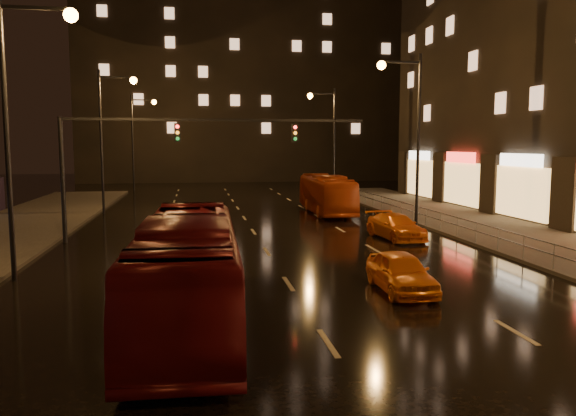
{
  "coord_description": "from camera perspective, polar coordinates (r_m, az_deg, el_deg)",
  "views": [
    {
      "loc": [
        -3.13,
        -8.96,
        4.84
      ],
      "look_at": [
        0.24,
        11.52,
        2.5
      ],
      "focal_mm": 35.0,
      "sensor_mm": 36.0,
      "label": 1
    }
  ],
  "objects": [
    {
      "name": "bus_curb",
      "position": [
        39.93,
        3.91,
        1.42
      ],
      "size": [
        2.53,
        9.83,
        2.72
      ],
      "primitive_type": "imported",
      "rotation": [
        0.0,
        0.0,
        -0.02
      ],
      "color": "#AF3A11",
      "rests_on": "ground"
    },
    {
      "name": "traffic_signal",
      "position": [
        29.03,
        -13.23,
        6.06
      ],
      "size": [
        15.31,
        0.32,
        6.2
      ],
      "color": "black",
      "rests_on": "ground"
    },
    {
      "name": "bus_red",
      "position": [
        15.45,
        -10.09,
        -6.23
      ],
      "size": [
        2.8,
        10.7,
        2.96
      ],
      "primitive_type": "imported",
      "rotation": [
        0.0,
        0.0,
        -0.03
      ],
      "color": "#580C11",
      "rests_on": "ground"
    },
    {
      "name": "ground",
      "position": [
        29.53,
        -3.14,
        -3.01
      ],
      "size": [
        140.0,
        140.0,
        0.0
      ],
      "primitive_type": "plane",
      "color": "black",
      "rests_on": "ground"
    },
    {
      "name": "taxi_far",
      "position": [
        29.57,
        10.9,
        -1.85
      ],
      "size": [
        2.33,
        4.6,
        1.28
      ],
      "primitive_type": "imported",
      "rotation": [
        0.0,
        0.0,
        0.13
      ],
      "color": "orange",
      "rests_on": "ground"
    },
    {
      "name": "building_distant",
      "position": [
        82.33,
        -4.42,
        15.61
      ],
      "size": [
        44.0,
        16.0,
        36.0
      ],
      "primitive_type": "cube",
      "color": "black",
      "rests_on": "ground"
    },
    {
      "name": "taxi_near",
      "position": [
        19.03,
        11.4,
        -6.39
      ],
      "size": [
        1.66,
        3.91,
        1.32
      ],
      "primitive_type": "imported",
      "rotation": [
        0.0,
        0.0,
        -0.03
      ],
      "color": "orange",
      "rests_on": "ground"
    },
    {
      "name": "railing_right",
      "position": [
        30.33,
        16.82,
        -1.31
      ],
      "size": [
        0.05,
        56.0,
        1.0
      ],
      "color": "#99999E",
      "rests_on": "sidewalk_right"
    },
    {
      "name": "sidewalk_right",
      "position": [
        29.55,
        25.11,
        -3.46
      ],
      "size": [
        7.0,
        70.0,
        0.15
      ],
      "primitive_type": "cube",
      "color": "#38332D",
      "rests_on": "ground"
    }
  ]
}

